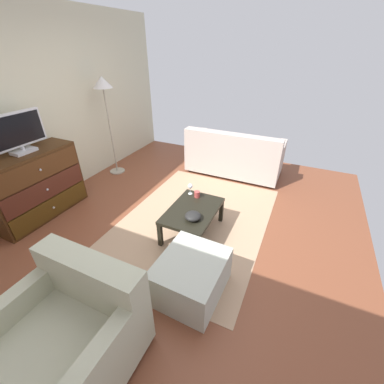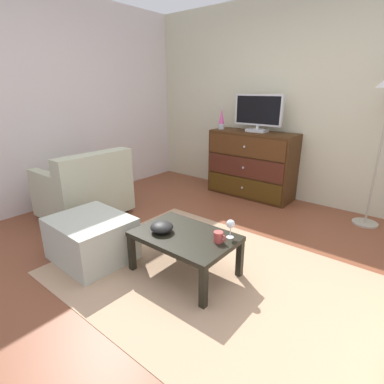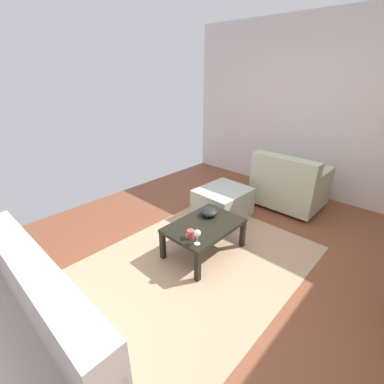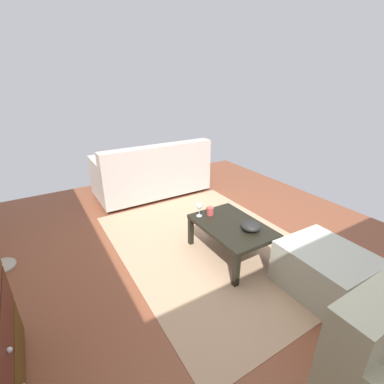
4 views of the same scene
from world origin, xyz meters
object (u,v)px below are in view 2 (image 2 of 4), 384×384
mug (219,237)px  armchair (86,190)px  dresser (251,164)px  lava_lamp (222,119)px  tv (258,112)px  coffee_table (185,239)px  ottoman (92,238)px  wine_glass (231,225)px  bowl_decorative (162,227)px

mug → armchair: bearing=177.2°
dresser → lava_lamp: bearing=-175.2°
tv → armchair: size_ratio=0.75×
coffee_table → lava_lamp: bearing=116.7°
mug → dresser: bearing=111.9°
mug → lava_lamp: bearing=123.6°
lava_lamp → ottoman: bearing=-84.6°
dresser → wine_glass: (0.87, -1.95, 0.01)m
tv → mug: size_ratio=6.10×
mug → ottoman: size_ratio=0.16×
tv → ottoman: size_ratio=0.99×
lava_lamp → armchair: 2.18m
tv → mug: bearing=-69.2°
mug → bowl_decorative: bearing=-161.8°
armchair → wine_glass: bearing=0.5°
bowl_decorative → ottoman: size_ratio=0.28×
mug → ottoman: 1.22m
tv → bowl_decorative: bearing=-81.8°
dresser → mug: bearing=-68.1°
armchair → ottoman: armchair is taller
wine_glass → mug: size_ratio=1.38×
lava_lamp → coffee_table: bearing=-63.3°
lava_lamp → bowl_decorative: 2.45m
lava_lamp → coffee_table: size_ratio=0.39×
dresser → coffee_table: size_ratio=1.46×
coffee_table → wine_glass: size_ratio=5.35×
dresser → ottoman: dresser is taller
lava_lamp → mug: (1.35, -2.03, -0.68)m
wine_glass → ottoman: wine_glass is taller
lava_lamp → ottoman: (0.23, -2.46, -0.88)m
dresser → armchair: size_ratio=1.32×
wine_glass → mug: bearing=-105.3°
lava_lamp → bowl_decorative: bearing=-68.2°
coffee_table → bowl_decorative: 0.22m
coffee_table → mug: mug is taller
dresser → ottoman: bearing=-96.5°
coffee_table → ottoman: (-0.82, -0.36, -0.12)m
tv → bowl_decorative: size_ratio=3.60×
dresser → bowl_decorative: (0.36, -2.23, -0.06)m
tv → armchair: tv is taller
ottoman → lava_lamp: bearing=95.4°
tv → bowl_decorative: 2.41m
coffee_table → ottoman: size_ratio=1.20×
bowl_decorative → armchair: armchair is taller
dresser → armchair: 2.31m
armchair → ottoman: 1.06m
wine_glass → ottoman: bearing=-154.3°
ottoman → bowl_decorative: bearing=23.4°
lava_lamp → armchair: size_ratio=0.35×
lava_lamp → dresser: bearing=4.8°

